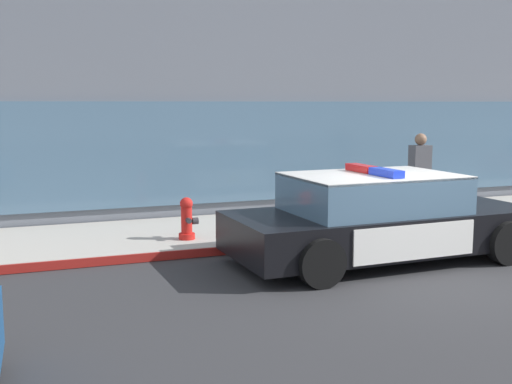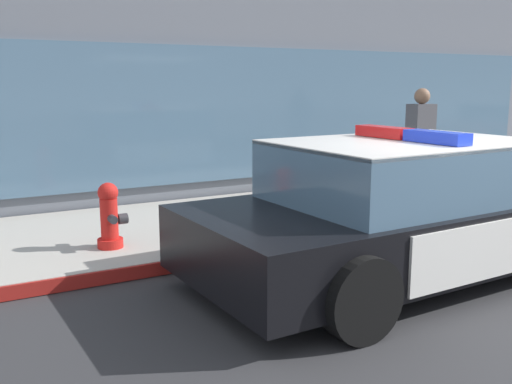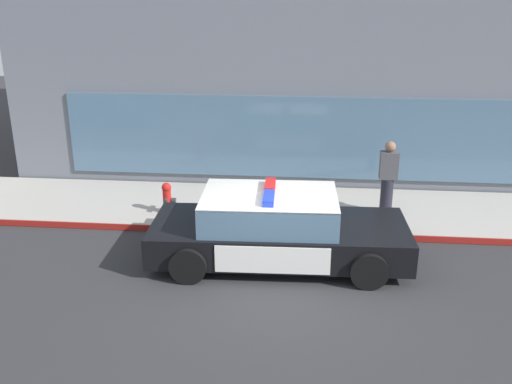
# 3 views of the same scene
# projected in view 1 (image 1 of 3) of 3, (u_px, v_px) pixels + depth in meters

# --- Properties ---
(ground) EXTENTS (48.00, 48.00, 0.00)m
(ground) POSITION_uv_depth(u_px,v_px,m) (427.00, 274.00, 9.20)
(ground) COLOR #303033
(sidewalk) EXTENTS (48.00, 2.89, 0.15)m
(sidewalk) POSITION_uv_depth(u_px,v_px,m) (319.00, 225.00, 12.50)
(sidewalk) COLOR #B2ADA3
(sidewalk) RESTS_ON ground
(curb_red_paint) EXTENTS (28.80, 0.04, 0.14)m
(curb_red_paint) POSITION_uv_depth(u_px,v_px,m) (356.00, 240.00, 11.14)
(curb_red_paint) COLOR maroon
(curb_red_paint) RESTS_ON ground
(storefront_building) EXTENTS (20.52, 10.16, 7.90)m
(storefront_building) POSITION_uv_depth(u_px,v_px,m) (305.00, 53.00, 18.93)
(storefront_building) COLOR slate
(storefront_building) RESTS_ON ground
(police_cruiser) EXTENTS (4.95, 2.30, 1.49)m
(police_cruiser) POSITION_uv_depth(u_px,v_px,m) (380.00, 218.00, 9.90)
(police_cruiser) COLOR black
(police_cruiser) RESTS_ON ground
(fire_hydrant) EXTENTS (0.34, 0.39, 0.73)m
(fire_hydrant) POSITION_uv_depth(u_px,v_px,m) (187.00, 219.00, 10.79)
(fire_hydrant) COLOR red
(fire_hydrant) RESTS_ON sidewalk
(pedestrian_on_sidewalk) EXTENTS (0.40, 0.28, 1.71)m
(pedestrian_on_sidewalk) POSITION_uv_depth(u_px,v_px,m) (419.00, 175.00, 12.85)
(pedestrian_on_sidewalk) COLOR #23232D
(pedestrian_on_sidewalk) RESTS_ON sidewalk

